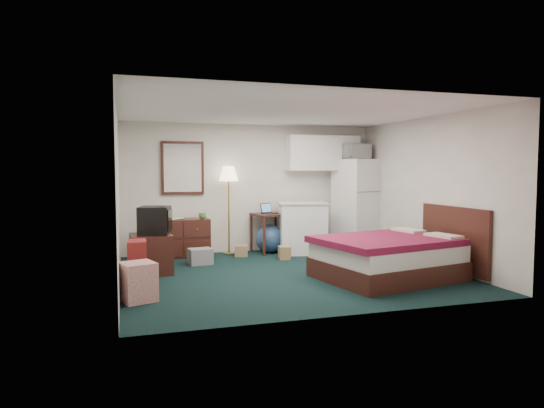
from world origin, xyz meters
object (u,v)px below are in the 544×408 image
object	(u,v)px
bed	(387,258)
kitchen_counter	(302,229)
fridge	(357,204)
tv_stand	(151,254)
dresser	(181,238)
floor_lamp	(229,210)
suitcase	(137,264)
desk	(270,233)

from	to	relation	value
bed	kitchen_counter	bearing A→B (deg)	88.74
fridge	tv_stand	bearing A→B (deg)	178.36
dresser	tv_stand	size ratio (longest dim) A/B	1.54
dresser	kitchen_counter	xyz separation A→B (m)	(2.29, -0.30, 0.13)
dresser	floor_lamp	distance (m)	1.05
fridge	suitcase	xyz separation A→B (m)	(-4.40, -2.12, -0.59)
desk	bed	bearing A→B (deg)	-80.91
floor_lamp	suitcase	xyz separation A→B (m)	(-1.77, -2.29, -0.52)
dresser	bed	distance (m)	3.86
desk	fridge	size ratio (longest dim) A/B	0.42
bed	tv_stand	bearing A→B (deg)	145.38
bed	desk	bearing A→B (deg)	99.25
tv_stand	suitcase	world-z (taller)	suitcase
suitcase	dresser	bearing A→B (deg)	70.64
floor_lamp	tv_stand	world-z (taller)	floor_lamp
desk	suitcase	bearing A→B (deg)	-151.18
tv_stand	floor_lamp	bearing A→B (deg)	38.63
floor_lamp	bed	world-z (taller)	floor_lamp
kitchen_counter	fridge	bearing A→B (deg)	20.07
floor_lamp	fridge	size ratio (longest dim) A/B	0.92
floor_lamp	tv_stand	size ratio (longest dim) A/B	2.53
fridge	suitcase	bearing A→B (deg)	-171.97
suitcase	desk	bearing A→B (deg)	41.85
desk	fridge	xyz separation A→B (m)	(1.84, -0.05, 0.53)
fridge	bed	xyz separation A→B (m)	(-0.83, -2.64, -0.61)
dresser	kitchen_counter	size ratio (longest dim) A/B	1.07
desk	kitchen_counter	distance (m)	0.64
desk	bed	xyz separation A→B (m)	(1.01, -2.69, -0.08)
tv_stand	suitcase	distance (m)	0.95
desk	tv_stand	distance (m)	2.64
floor_lamp	suitcase	size ratio (longest dim) A/B	2.58
dresser	bed	xyz separation A→B (m)	(2.72, -2.74, -0.05)
desk	kitchen_counter	size ratio (longest dim) A/B	0.80
desk	tv_stand	bearing A→B (deg)	-163.22
kitchen_counter	fridge	size ratio (longest dim) A/B	0.53
floor_lamp	bed	size ratio (longest dim) A/B	0.89
desk	floor_lamp	bearing A→B (deg)	160.15
tv_stand	dresser	bearing A→B (deg)	61.66
dresser	tv_stand	xyz separation A→B (m)	(-0.61, -1.30, -0.05)
dresser	fridge	bearing A→B (deg)	-3.45
kitchen_counter	suitcase	xyz separation A→B (m)	(-3.14, -1.92, -0.15)
desk	suitcase	size ratio (longest dim) A/B	1.17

